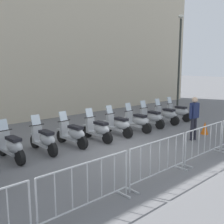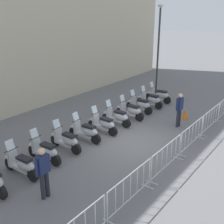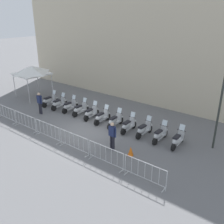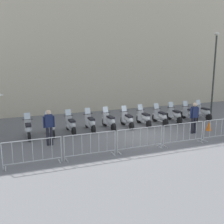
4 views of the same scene
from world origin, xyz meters
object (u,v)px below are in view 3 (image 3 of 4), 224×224
Objects in this scene: motorcycle_1 at (59,104)px; motorcycle_3 at (80,109)px; motorcycle_7 at (128,126)px; barrier_segment_0 at (6,113)px; motorcycle_0 at (49,101)px; street_lamp at (223,91)px; barrier_segment_5 at (145,172)px; motorcycle_10 at (177,140)px; barrier_segment_1 at (25,121)px; motorcycle_8 at (144,130)px; barrier_segment_4 at (106,156)px; canopy_tent at (32,70)px; motorcycle_5 at (102,117)px; traffic_cone at (131,151)px; motorcycle_4 at (91,113)px; officer_near_row_end at (112,135)px; motorcycle_6 at (115,121)px; officer_mid_plaza at (40,102)px; barrier_segment_3 at (74,142)px; motorcycle_9 at (160,135)px; barrier_segment_2 at (48,131)px; motorcycle_2 at (69,106)px.

motorcycle_1 and motorcycle_3 have the same top height.
barrier_segment_0 is at bearing -149.92° from motorcycle_7.
motorcycle_0 is 13.58m from street_lamp.
motorcycle_10 is at bearing 96.96° from barrier_segment_5.
motorcycle_1 is 4.00m from barrier_segment_1.
motorcycle_1 is 7.99m from motorcycle_8.
barrier_segment_5 is at bearing -102.15° from street_lamp.
barrier_segment_4 is 0.78× the size of canopy_tent.
motorcycle_5 is 4.69m from traffic_cone.
motorcycle_1 reaches higher than traffic_cone.
traffic_cone is at bearing -47.84° from motorcycle_7.
motorcycle_4 is at bearing 6.57° from motorcycle_1.
officer_near_row_end is (-4.24, -4.15, -2.54)m from street_lamp.
motorcycle_0 is at bearing -175.14° from motorcycle_1.
street_lamp is at bearing 39.27° from motorcycle_10.
motorcycle_0 and motorcycle_7 have the same top height.
street_lamp reaches higher than motorcycle_6.
motorcycle_6 is 1.00× the size of motorcycle_8.
motorcycle_5 is 3.83m from officer_near_row_end.
canopy_tent is (-14.84, 3.27, 1.99)m from barrier_segment_5.
motorcycle_0 is 1.00× the size of motorcycle_6.
barrier_segment_5 is (2.77, -3.75, 0.07)m from motorcycle_8.
motorcycle_7 is 7.35m from officer_mid_plaza.
motorcycle_0 is 10.01m from barrier_segment_4.
barrier_segment_3 is at bearing -15.93° from officer_mid_plaza.
motorcycle_9 is (10.24, 0.94, 0.00)m from motorcycle_0.
barrier_segment_4 is 2.35m from barrier_segment_5.
motorcycle_0 is 8.00m from motorcycle_7.
motorcycle_5 is 1.00× the size of motorcycle_9.
motorcycle_3 and motorcycle_5 have the same top height.
motorcycle_0 is 0.59× the size of canopy_tent.
motorcycle_4 is (4.55, 0.49, 0.00)m from motorcycle_0.
barrier_segment_3 is 3.28m from traffic_cone.
motorcycle_1 is 4.07m from barrier_segment_0.
motorcycle_5 is 0.76× the size of barrier_segment_1.
motorcycle_2 is at bearing 124.24° from barrier_segment_2.
barrier_segment_4 is (6.12, -3.50, 0.07)m from motorcycle_3.
motorcycle_10 is 0.76× the size of barrier_segment_4.
barrier_segment_4 is (0.43, -3.95, 0.07)m from motorcycle_8.
motorcycle_9 is 0.76× the size of barrier_segment_1.
street_lamp is at bearing 12.83° from motorcycle_4.
street_lamp is at bearing 14.75° from motorcycle_5.
canopy_tent reaches higher than officer_near_row_end.
motorcycle_7 is at bearing 52.88° from barrier_segment_2.
motorcycle_1 reaches higher than barrier_segment_0.
barrier_segment_3 and barrier_segment_4 have the same top height.
motorcycle_7 is 0.76× the size of barrier_segment_1.
motorcycle_3 and motorcycle_4 have the same top height.
traffic_cone is (6.53, -1.93, -0.18)m from motorcycle_3.
motorcycle_7 is 0.59× the size of canopy_tent.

